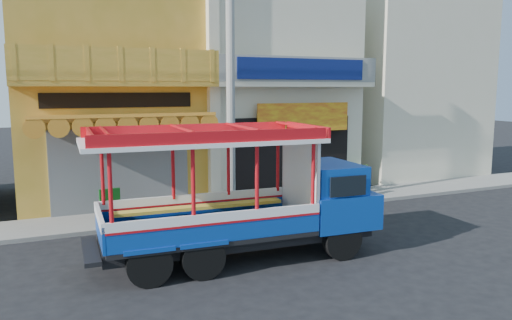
# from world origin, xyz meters

# --- Properties ---
(ground) EXTENTS (90.00, 90.00, 0.00)m
(ground) POSITION_xyz_m (0.00, 0.00, 0.00)
(ground) COLOR black
(ground) RESTS_ON ground
(sidewalk) EXTENTS (30.00, 2.00, 0.12)m
(sidewalk) POSITION_xyz_m (0.00, 4.00, 0.06)
(sidewalk) COLOR slate
(sidewalk) RESTS_ON ground
(shophouse_left) EXTENTS (6.00, 7.50, 8.24)m
(shophouse_left) POSITION_xyz_m (-4.00, 7.96, 4.11)
(shophouse_left) COLOR #B08827
(shophouse_left) RESTS_ON ground
(shophouse_right) EXTENTS (6.00, 6.75, 8.24)m
(shophouse_right) POSITION_xyz_m (2.00, 7.96, 4.11)
(shophouse_right) COLOR beige
(shophouse_right) RESTS_ON ground
(party_pilaster) EXTENTS (0.35, 0.30, 8.00)m
(party_pilaster) POSITION_xyz_m (-1.00, 4.85, 4.00)
(party_pilaster) COLOR beige
(party_pilaster) RESTS_ON ground
(filler_building_right) EXTENTS (6.00, 6.00, 7.60)m
(filler_building_right) POSITION_xyz_m (9.00, 8.00, 3.80)
(filler_building_right) COLOR beige
(filler_building_right) RESTS_ON ground
(utility_pole) EXTENTS (28.00, 0.26, 9.00)m
(utility_pole) POSITION_xyz_m (-0.85, 3.30, 5.03)
(utility_pole) COLOR gray
(utility_pole) RESTS_ON ground
(songthaew_truck) EXTENTS (6.68, 2.48, 3.08)m
(songthaew_truck) POSITION_xyz_m (-1.79, -0.41, 1.48)
(songthaew_truck) COLOR black
(songthaew_truck) RESTS_ON ground
(green_sign) EXTENTS (0.60, 0.33, 0.91)m
(green_sign) POSITION_xyz_m (-4.51, 3.98, 0.50)
(green_sign) COLOR black
(green_sign) RESTS_ON sidewalk
(potted_plant_a) EXTENTS (1.24, 1.18, 1.07)m
(potted_plant_a) POSITION_xyz_m (3.42, 4.32, 0.66)
(potted_plant_a) COLOR #27631C
(potted_plant_a) RESTS_ON sidewalk
(potted_plant_b) EXTENTS (0.74, 0.77, 1.09)m
(potted_plant_b) POSITION_xyz_m (3.65, 3.47, 0.66)
(potted_plant_b) COLOR #27631C
(potted_plant_b) RESTS_ON sidewalk
(potted_plant_c) EXTENTS (0.69, 0.69, 0.96)m
(potted_plant_c) POSITION_xyz_m (4.82, 4.65, 0.60)
(potted_plant_c) COLOR #27631C
(potted_plant_c) RESTS_ON sidewalk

